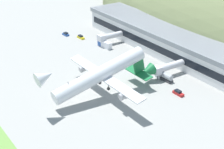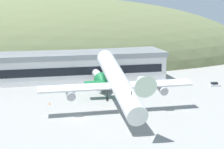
# 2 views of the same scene
# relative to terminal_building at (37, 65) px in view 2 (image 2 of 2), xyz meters

# --- Properties ---
(ground_plane) EXTENTS (335.57, 335.57, 0.00)m
(ground_plane) POSITION_rel_terminal_building_xyz_m (8.61, -46.89, -5.98)
(ground_plane) COLOR gray
(hill_backdrop) EXTENTS (221.07, 87.33, 62.61)m
(hill_backdrop) POSITION_rel_terminal_building_xyz_m (5.81, 47.23, -5.98)
(hill_backdrop) COLOR #667047
(hill_backdrop) RESTS_ON ground_plane
(terminal_building) EXTENTS (95.81, 18.51, 10.56)m
(terminal_building) POSITION_rel_terminal_building_xyz_m (0.00, 0.00, 0.00)
(terminal_building) COLOR silver
(terminal_building) RESTS_ON ground_plane
(jetway_1) EXTENTS (3.38, 14.73, 5.43)m
(jetway_1) POSITION_rel_terminal_building_xyz_m (20.32, -16.87, -1.99)
(jetway_1) COLOR silver
(jetway_1) RESTS_ON ground_plane
(cargo_airplane) EXTENTS (41.66, 46.92, 15.16)m
(cargo_airplane) POSITION_rel_terminal_building_xyz_m (19.46, -45.65, 2.35)
(cargo_airplane) COLOR silver
(service_car_1) EXTENTS (4.45, 1.64, 1.65)m
(service_car_1) POSITION_rel_terminal_building_xyz_m (33.57, -23.15, -5.30)
(service_car_1) COLOR #B21E1E
(service_car_1) RESTS_ON ground_plane
(service_car_3) EXTENTS (3.94, 1.84, 1.59)m
(service_car_3) POSITION_rel_terminal_building_xyz_m (59.75, -23.10, -5.32)
(service_car_3) COLOR silver
(service_car_3) RESTS_ON ground_plane
(box_truck) EXTENTS (7.65, 2.80, 3.12)m
(box_truck) POSITION_rel_terminal_building_xyz_m (22.14, -19.43, -4.53)
(box_truck) COLOR silver
(box_truck) RESTS_ON ground_plane
(traffic_cone_0) EXTENTS (0.52, 0.52, 0.58)m
(traffic_cone_0) POSITION_rel_terminal_building_xyz_m (2.31, -32.78, -5.70)
(traffic_cone_0) COLOR orange
(traffic_cone_0) RESTS_ON ground_plane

